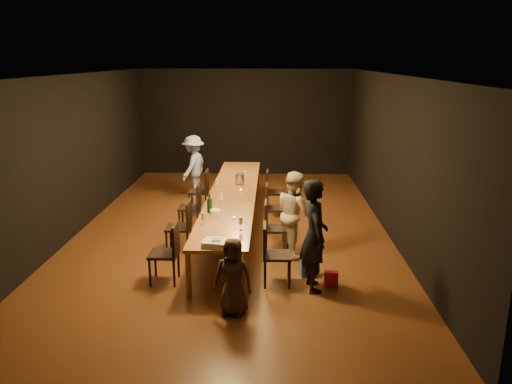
{
  "coord_description": "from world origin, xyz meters",
  "views": [
    {
      "loc": [
        0.76,
        -9.31,
        3.29
      ],
      "look_at": [
        0.48,
        -0.83,
        1.0
      ],
      "focal_mm": 35.0,
      "sensor_mm": 36.0,
      "label": 1
    }
  ],
  "objects_px": {
    "chair_left_0": "(164,253)",
    "chair_left_1": "(178,227)",
    "table": "(233,196)",
    "child": "(233,276)",
    "chair_right_3": "(276,192)",
    "woman_tan": "(295,213)",
    "chair_right_1": "(277,228)",
    "plate_stack": "(216,213)",
    "chair_right_2": "(276,208)",
    "champagne_bottle": "(209,202)",
    "birthday_cake": "(216,243)",
    "chair_left_2": "(190,207)",
    "chair_left_3": "(198,191)",
    "ice_bucket": "(240,179)",
    "woman_birthday": "(314,235)",
    "chair_right_0": "(277,254)",
    "man_blue": "(194,166)"
  },
  "relations": [
    {
      "from": "chair_right_1",
      "to": "plate_stack",
      "type": "distance_m",
      "value": 1.1
    },
    {
      "from": "chair_right_3",
      "to": "champagne_bottle",
      "type": "distance_m",
      "value": 2.77
    },
    {
      "from": "chair_right_1",
      "to": "plate_stack",
      "type": "xyz_separation_m",
      "value": [
        -1.02,
        -0.23,
        0.34
      ]
    },
    {
      "from": "chair_right_2",
      "to": "chair_right_3",
      "type": "xyz_separation_m",
      "value": [
        0.0,
        1.2,
        0.0
      ]
    },
    {
      "from": "chair_right_2",
      "to": "birthday_cake",
      "type": "xyz_separation_m",
      "value": [
        -0.86,
        -2.81,
        0.33
      ]
    },
    {
      "from": "chair_right_2",
      "to": "champagne_bottle",
      "type": "relative_size",
      "value": 2.54
    },
    {
      "from": "table",
      "to": "child",
      "type": "relative_size",
      "value": 5.7
    },
    {
      "from": "chair_left_2",
      "to": "chair_left_3",
      "type": "relative_size",
      "value": 1.0
    },
    {
      "from": "chair_right_3",
      "to": "woman_birthday",
      "type": "bearing_deg",
      "value": 7.97
    },
    {
      "from": "champagne_bottle",
      "to": "chair_left_1",
      "type": "bearing_deg",
      "value": 171.82
    },
    {
      "from": "woman_tan",
      "to": "birthday_cake",
      "type": "distance_m",
      "value": 1.98
    },
    {
      "from": "birthday_cake",
      "to": "chair_right_1",
      "type": "bearing_deg",
      "value": 71.15
    },
    {
      "from": "woman_tan",
      "to": "champagne_bottle",
      "type": "xyz_separation_m",
      "value": [
        -1.44,
        -0.07,
        0.2
      ]
    },
    {
      "from": "chair_left_3",
      "to": "woman_tan",
      "type": "distance_m",
      "value": 3.14
    },
    {
      "from": "chair_right_1",
      "to": "plate_stack",
      "type": "bearing_deg",
      "value": -77.28
    },
    {
      "from": "table",
      "to": "chair_right_0",
      "type": "height_order",
      "value": "chair_right_0"
    },
    {
      "from": "woman_birthday",
      "to": "woman_tan",
      "type": "height_order",
      "value": "woman_birthday"
    },
    {
      "from": "chair_left_1",
      "to": "chair_right_1",
      "type": "bearing_deg",
      "value": -90.0
    },
    {
      "from": "birthday_cake",
      "to": "chair_right_2",
      "type": "bearing_deg",
      "value": 82.23
    },
    {
      "from": "table",
      "to": "woman_tan",
      "type": "relative_size",
      "value": 4.1
    },
    {
      "from": "ice_bucket",
      "to": "chair_left_0",
      "type": "bearing_deg",
      "value": -106.65
    },
    {
      "from": "table",
      "to": "man_blue",
      "type": "bearing_deg",
      "value": 114.74
    },
    {
      "from": "chair_right_2",
      "to": "chair_left_3",
      "type": "bearing_deg",
      "value": -125.22
    },
    {
      "from": "chair_right_3",
      "to": "woman_tan",
      "type": "bearing_deg",
      "value": 7.1
    },
    {
      "from": "table",
      "to": "birthday_cake",
      "type": "distance_m",
      "value": 2.81
    },
    {
      "from": "woman_birthday",
      "to": "child",
      "type": "relative_size",
      "value": 1.57
    },
    {
      "from": "woman_tan",
      "to": "man_blue",
      "type": "relative_size",
      "value": 0.98
    },
    {
      "from": "woman_birthday",
      "to": "chair_left_0",
      "type": "bearing_deg",
      "value": 77.24
    },
    {
      "from": "ice_bucket",
      "to": "chair_left_3",
      "type": "bearing_deg",
      "value": 154.2
    },
    {
      "from": "chair_right_0",
      "to": "child",
      "type": "height_order",
      "value": "child"
    },
    {
      "from": "chair_left_2",
      "to": "woman_birthday",
      "type": "height_order",
      "value": "woman_birthday"
    },
    {
      "from": "chair_left_1",
      "to": "chair_left_2",
      "type": "distance_m",
      "value": 1.2
    },
    {
      "from": "chair_left_2",
      "to": "chair_left_3",
      "type": "xyz_separation_m",
      "value": [
        0.0,
        1.2,
        0.0
      ]
    },
    {
      "from": "woman_birthday",
      "to": "plate_stack",
      "type": "relative_size",
      "value": 9.09
    },
    {
      "from": "table",
      "to": "chair_right_1",
      "type": "bearing_deg",
      "value": -54.69
    },
    {
      "from": "chair_left_1",
      "to": "chair_right_3",
      "type": "bearing_deg",
      "value": -35.31
    },
    {
      "from": "champagne_bottle",
      "to": "woman_tan",
      "type": "bearing_deg",
      "value": 2.91
    },
    {
      "from": "man_blue",
      "to": "champagne_bottle",
      "type": "bearing_deg",
      "value": 29.83
    },
    {
      "from": "chair_left_2",
      "to": "ice_bucket",
      "type": "height_order",
      "value": "ice_bucket"
    },
    {
      "from": "chair_right_3",
      "to": "birthday_cake",
      "type": "distance_m",
      "value": 4.12
    },
    {
      "from": "man_blue",
      "to": "birthday_cake",
      "type": "relative_size",
      "value": 3.71
    },
    {
      "from": "chair_right_3",
      "to": "birthday_cake",
      "type": "height_order",
      "value": "chair_right_3"
    },
    {
      "from": "birthday_cake",
      "to": "plate_stack",
      "type": "bearing_deg",
      "value": 105.97
    },
    {
      "from": "chair_left_0",
      "to": "chair_right_0",
      "type": "bearing_deg",
      "value": -90.0
    },
    {
      "from": "birthday_cake",
      "to": "chair_left_1",
      "type": "bearing_deg",
      "value": 126.75
    },
    {
      "from": "plate_stack",
      "to": "champagne_bottle",
      "type": "bearing_deg",
      "value": 127.66
    },
    {
      "from": "champagne_bottle",
      "to": "ice_bucket",
      "type": "bearing_deg",
      "value": 79.37
    },
    {
      "from": "chair_left_0",
      "to": "chair_left_1",
      "type": "xyz_separation_m",
      "value": [
        0.0,
        1.2,
        0.0
      ]
    },
    {
      "from": "chair_right_0",
      "to": "woman_tan",
      "type": "distance_m",
      "value": 1.26
    },
    {
      "from": "chair_left_1",
      "to": "child",
      "type": "distance_m",
      "value": 2.4
    }
  ]
}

